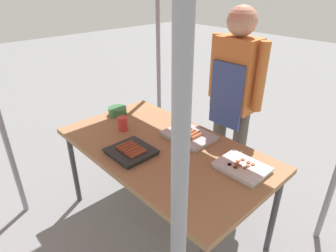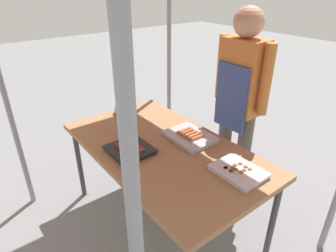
# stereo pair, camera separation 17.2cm
# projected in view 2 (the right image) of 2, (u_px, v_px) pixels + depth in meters

# --- Properties ---
(ground_plane) EXTENTS (18.00, 18.00, 0.00)m
(ground_plane) POSITION_uv_depth(u_px,v_px,m) (163.00, 221.00, 2.46)
(ground_plane) COLOR slate
(stall_table) EXTENTS (1.60, 0.90, 0.75)m
(stall_table) POSITION_uv_depth(u_px,v_px,m) (163.00, 152.00, 2.14)
(stall_table) COLOR #9E724C
(stall_table) RESTS_ON ground
(tray_grilled_sausages) EXTENTS (0.37, 0.28, 0.05)m
(tray_grilled_sausages) POSITION_uv_depth(u_px,v_px,m) (190.00, 136.00, 2.20)
(tray_grilled_sausages) COLOR #ADADB2
(tray_grilled_sausages) RESTS_ON stall_table
(tray_meat_skewers) EXTENTS (0.32, 0.25, 0.04)m
(tray_meat_skewers) POSITION_uv_depth(u_px,v_px,m) (238.00, 171.00, 1.81)
(tray_meat_skewers) COLOR silver
(tray_meat_skewers) RESTS_ON stall_table
(tray_pork_links) EXTENTS (0.30, 0.28, 0.05)m
(tray_pork_links) POSITION_uv_depth(u_px,v_px,m) (130.00, 149.00, 2.03)
(tray_pork_links) COLOR black
(tray_pork_links) RESTS_ON stall_table
(condiment_bowl) EXTENTS (0.16, 0.16, 0.07)m
(condiment_bowl) POSITION_uv_depth(u_px,v_px,m) (124.00, 109.00, 2.63)
(condiment_bowl) COLOR #33723F
(condiment_bowl) RESTS_ON stall_table
(drink_cup_near_edge) EXTENTS (0.08, 0.08, 0.11)m
(drink_cup_near_edge) POSITION_uv_depth(u_px,v_px,m) (126.00, 122.00, 2.34)
(drink_cup_near_edge) COLOR red
(drink_cup_near_edge) RESTS_ON stall_table
(vendor_woman) EXTENTS (0.52, 0.23, 1.68)m
(vendor_woman) POSITION_uv_depth(u_px,v_px,m) (240.00, 95.00, 2.35)
(vendor_woman) COLOR #595147
(vendor_woman) RESTS_ON ground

